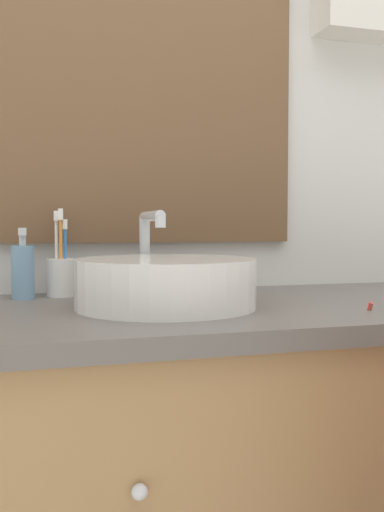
% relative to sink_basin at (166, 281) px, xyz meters
% --- Properties ---
extents(wall_back, '(3.20, 0.18, 2.50)m').
position_rel_sink_basin_xyz_m(wall_back, '(0.23, 0.33, 0.44)').
color(wall_back, silver).
rests_on(wall_back, ground_plane).
extents(vanity_counter, '(1.44, 0.59, 0.79)m').
position_rel_sink_basin_xyz_m(vanity_counter, '(0.22, 0.01, -0.45)').
color(vanity_counter, '#A37A4C').
rests_on(vanity_counter, ground_plane).
extents(sink_basin, '(0.34, 0.39, 0.19)m').
position_rel_sink_basin_xyz_m(sink_basin, '(0.00, 0.00, 0.00)').
color(sink_basin, white).
rests_on(sink_basin, vanity_counter).
extents(toothbrush_holder, '(0.06, 0.06, 0.19)m').
position_rel_sink_basin_xyz_m(toothbrush_holder, '(-0.18, 0.23, 0.00)').
color(toothbrush_holder, silver).
rests_on(toothbrush_holder, vanity_counter).
extents(soap_dispenser, '(0.05, 0.05, 0.15)m').
position_rel_sink_basin_xyz_m(soap_dispenser, '(-0.26, 0.21, 0.01)').
color(soap_dispenser, '#6B93B2').
rests_on(soap_dispenser, vanity_counter).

